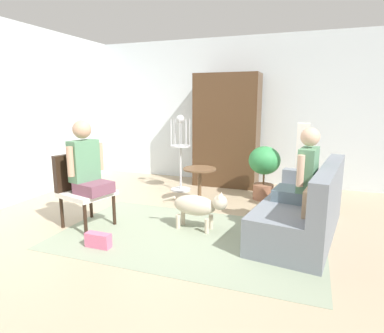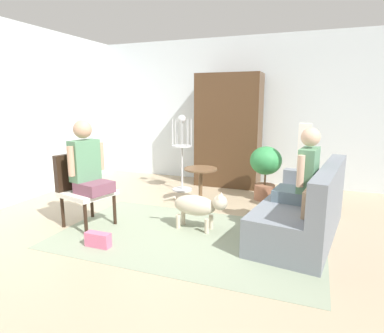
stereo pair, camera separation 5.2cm
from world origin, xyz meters
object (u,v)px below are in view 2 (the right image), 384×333
Objects in this scene: armchair at (82,183)px; armoire_cabinet at (228,131)px; handbag at (98,240)px; bird_cage_stand at (182,155)px; potted_plant at (266,167)px; column_lamp at (303,166)px; dog at (198,206)px; person_on_armchair at (87,163)px; couch at (305,211)px; round_end_table at (201,182)px; person_on_couch at (303,173)px.

armchair is 0.45× the size of armoire_cabinet.
armchair is 3.19× the size of handbag.
bird_cage_stand is 1.54× the size of potted_plant.
potted_plant is 0.61m from column_lamp.
dog is 2.98× the size of handbag.
armchair is 0.69× the size of bird_cage_stand.
armchair is 0.33m from person_on_armchair.
column_lamp is (-0.09, 1.14, 0.33)m from couch.
armoire_cabinet is (-1.40, 0.90, 0.42)m from column_lamp.
couch is 3.39× the size of round_end_table.
dog is at bearing -84.36° from armoire_cabinet.
couch is 0.47m from person_on_couch.
bird_cage_stand is at bearing 147.09° from person_on_couch.
column_lamp is 0.61× the size of armoire_cabinet.
armchair is 1.07× the size of dog.
dog is 0.99× the size of potted_plant.
person_on_armchair is (-2.62, -0.69, 0.54)m from couch.
couch is 1.53× the size of column_lamp.
armchair is 1.80m from round_end_table.
armchair is at bearing -136.72° from potted_plant.
person_on_couch is 0.69× the size of column_lamp.
bird_cage_stand is (0.45, 2.04, -0.20)m from person_on_armchair.
armchair is 2.87m from potted_plant.
column_lamp reaches higher than armchair.
person_on_couch is 1.00× the size of dog.
column_lamp is at bearing 48.43° from handbag.
potted_plant is 0.69× the size of column_lamp.
person_on_couch is at bearing 14.56° from person_on_armchair.
person_on_couch reaches higher than couch.
bird_cage_stand is at bearing 118.67° from dog.
round_end_table is 0.93m from bird_cage_stand.
potted_plant is (1.49, -0.04, -0.09)m from bird_cage_stand.
armchair is at bearing 165.30° from person_on_armchair.
person_on_couch is (-0.05, -0.02, 0.47)m from couch.
armoire_cabinet reaches higher than person_on_couch.
person_on_armchair is at bearing -165.32° from couch.
column_lamp is at bearing 50.80° from dog.
round_end_table is 0.43× the size of bird_cage_stand.
armchair reaches higher than dog.
armchair is at bearing -131.15° from round_end_table.
potted_plant is (0.59, 1.61, 0.24)m from dog.
person_on_armchair reaches higher than dog.
person_on_couch is at bearing 28.88° from handbag.
dog reaches higher than handbag.
person_on_couch is at bearing -159.04° from couch.
person_on_couch is at bearing -64.85° from potted_plant.
person_on_armchair is 2.96m from armoire_cabinet.
potted_plant reaches higher than dog.
person_on_armchair is at bearing 134.20° from handbag.
round_end_table is 0.66× the size of dog.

